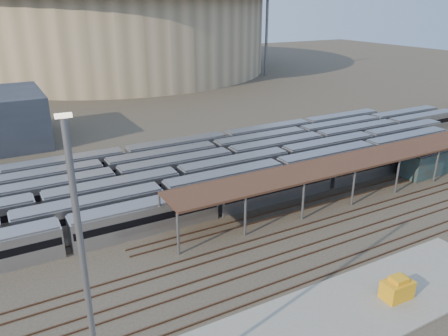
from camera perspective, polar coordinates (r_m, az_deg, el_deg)
ground at (r=51.63m, az=2.96°, el=-9.54°), size 420.00×420.00×0.00m
apron at (r=39.31m, az=8.63°, el=-20.93°), size 50.00×9.00×0.20m
subway_trains at (r=66.01m, az=-4.72°, el=-0.77°), size 126.98×23.90×3.60m
inspection_shed at (r=65.39m, az=17.76°, el=1.03°), size 60.30×6.00×5.30m
empty_tracks at (r=48.07m, az=6.16°, el=-12.06°), size 170.00×9.62×0.18m
stadium at (r=184.42m, az=-14.22°, el=17.39°), size 124.00×124.00×32.50m
floodlight_2 at (r=166.59m, az=5.65°, el=19.01°), size 4.00×1.00×38.40m
floodlight_3 at (r=198.14m, az=-26.22°, el=17.39°), size 4.00×1.00×38.40m
teal_boxcar at (r=80.10m, az=26.64°, el=1.09°), size 17.00×3.90×3.94m
yard_light_pole at (r=26.56m, az=-17.38°, el=-15.62°), size 0.82×0.36×21.03m
yellow_equipment at (r=45.15m, az=21.67°, el=-14.53°), size 2.92×1.90×1.78m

